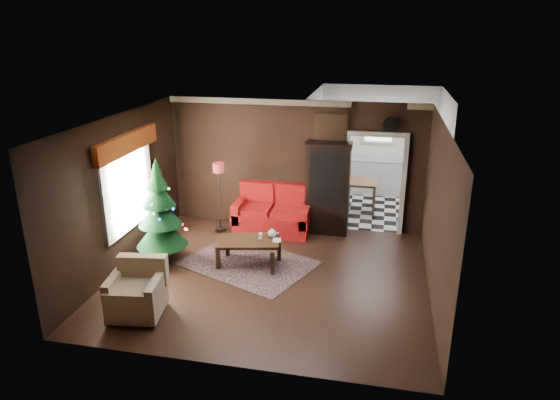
% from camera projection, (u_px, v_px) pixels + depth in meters
% --- Properties ---
extents(floor, '(5.50, 5.50, 0.00)m').
position_uv_depth(floor, '(270.00, 277.00, 8.89)').
color(floor, black).
rests_on(floor, ground).
extents(ceiling, '(5.50, 5.50, 0.00)m').
position_uv_depth(ceiling, '(269.00, 121.00, 7.95)').
color(ceiling, white).
rests_on(ceiling, ground).
extents(wall_back, '(5.50, 0.00, 5.50)m').
position_uv_depth(wall_back, '(295.00, 165.00, 10.73)').
color(wall_back, black).
rests_on(wall_back, ground).
extents(wall_front, '(5.50, 0.00, 5.50)m').
position_uv_depth(wall_front, '(224.00, 271.00, 6.11)').
color(wall_front, black).
rests_on(wall_front, ground).
extents(wall_left, '(0.00, 5.50, 5.50)m').
position_uv_depth(wall_left, '(121.00, 193.00, 8.95)').
color(wall_left, black).
rests_on(wall_left, ground).
extents(wall_right, '(0.00, 5.50, 5.50)m').
position_uv_depth(wall_right, '(438.00, 215.00, 7.89)').
color(wall_right, black).
rests_on(wall_right, ground).
extents(doorway, '(1.10, 0.10, 2.10)m').
position_uv_depth(doorway, '(374.00, 185.00, 10.52)').
color(doorway, white).
rests_on(doorway, ground).
extents(left_window, '(0.05, 1.60, 1.40)m').
position_uv_depth(left_window, '(128.00, 187.00, 9.11)').
color(left_window, white).
rests_on(left_window, wall_left).
extents(valance, '(0.12, 2.10, 0.35)m').
position_uv_depth(valance, '(127.00, 143.00, 8.82)').
color(valance, maroon).
rests_on(valance, wall_left).
extents(kitchen_floor, '(3.00, 3.00, 0.00)m').
position_uv_depth(kitchen_floor, '(373.00, 207.00, 12.25)').
color(kitchen_floor, silver).
rests_on(kitchen_floor, ground).
extents(kitchen_window, '(0.70, 0.06, 0.70)m').
position_uv_depth(kitchen_window, '(379.00, 128.00, 13.02)').
color(kitchen_window, white).
rests_on(kitchen_window, ground).
extents(rug, '(2.77, 2.43, 0.01)m').
position_uv_depth(rug, '(249.00, 263.00, 9.39)').
color(rug, '#32212E').
rests_on(rug, ground).
extents(loveseat, '(1.70, 0.90, 1.00)m').
position_uv_depth(loveseat, '(273.00, 210.00, 10.69)').
color(loveseat, '#9B060E').
rests_on(loveseat, ground).
extents(curio_cabinet, '(0.90, 0.45, 1.90)m').
position_uv_depth(curio_cabinet, '(328.00, 190.00, 10.52)').
color(curio_cabinet, black).
rests_on(curio_cabinet, ground).
extents(floor_lamp, '(0.25, 0.25, 1.48)m').
position_uv_depth(floor_lamp, '(220.00, 197.00, 10.47)').
color(floor_lamp, black).
rests_on(floor_lamp, ground).
extents(christmas_tree, '(1.24, 1.24, 1.82)m').
position_uv_depth(christmas_tree, '(160.00, 209.00, 9.14)').
color(christmas_tree, black).
rests_on(christmas_tree, ground).
extents(armchair, '(0.93, 0.93, 0.83)m').
position_uv_depth(armchair, '(136.00, 289.00, 7.58)').
color(armchair, beige).
rests_on(armchair, ground).
extents(coffee_table, '(1.22, 0.88, 0.50)m').
position_uv_depth(coffee_table, '(249.00, 252.00, 9.25)').
color(coffee_table, black).
rests_on(coffee_table, rug).
extents(teapot, '(0.21, 0.21, 0.17)m').
position_uv_depth(teapot, '(272.00, 233.00, 9.24)').
color(teapot, beige).
rests_on(teapot, coffee_table).
extents(cup_a, '(0.08, 0.08, 0.06)m').
position_uv_depth(cup_a, '(260.00, 235.00, 9.32)').
color(cup_a, white).
rests_on(cup_a, coffee_table).
extents(cup_b, '(0.06, 0.06, 0.05)m').
position_uv_depth(cup_b, '(260.00, 239.00, 9.13)').
color(cup_b, silver).
rests_on(cup_b, coffee_table).
extents(book, '(0.15, 0.04, 0.20)m').
position_uv_depth(book, '(273.00, 236.00, 9.10)').
color(book, '#A87961').
rests_on(book, coffee_table).
extents(wall_clock, '(0.32, 0.32, 0.06)m').
position_uv_depth(wall_clock, '(391.00, 124.00, 9.98)').
color(wall_clock, white).
rests_on(wall_clock, wall_back).
extents(painting, '(0.62, 0.05, 0.52)m').
position_uv_depth(painting, '(331.00, 128.00, 10.26)').
color(painting, tan).
rests_on(painting, wall_back).
extents(kitchen_counter, '(1.80, 0.60, 0.90)m').
position_uv_depth(kitchen_counter, '(375.00, 176.00, 13.21)').
color(kitchen_counter, silver).
rests_on(kitchen_counter, ground).
extents(kitchen_table, '(0.70, 0.70, 0.75)m').
position_uv_depth(kitchen_table, '(361.00, 196.00, 11.91)').
color(kitchen_table, brown).
rests_on(kitchen_table, ground).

